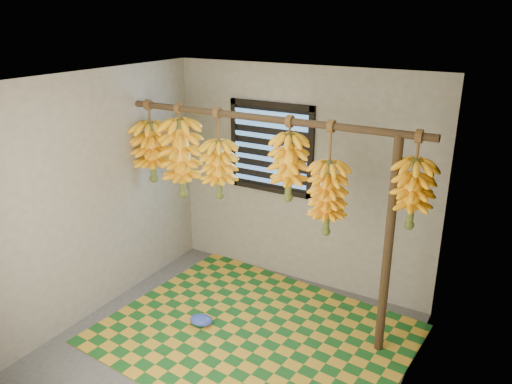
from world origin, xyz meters
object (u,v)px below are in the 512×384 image
Objects in this scene: plastic_bag at (201,320)px; banana_bunch_f at (413,194)px; banana_bunch_a at (152,152)px; banana_bunch_c at (219,169)px; banana_bunch_e at (328,198)px; woven_mat at (254,334)px; support_post at (388,250)px; banana_bunch_b at (181,158)px; banana_bunch_d at (289,167)px.

banana_bunch_f is at bearing 16.29° from plastic_bag.
banana_bunch_a is 0.96× the size of banana_bunch_c.
banana_bunch_c is 0.87× the size of banana_bunch_e.
woven_mat is 2.13m from banana_bunch_a.
banana_bunch_b is at bearing -180.00° from support_post.
banana_bunch_d is at bearing 37.92° from plastic_bag.
banana_bunch_c is 1.11× the size of banana_bunch_f.
banana_bunch_b and banana_bunch_d have the same top height.
banana_bunch_c and banana_bunch_f have the same top height.
banana_bunch_b is (-2.16, -0.00, 0.49)m from support_post.
banana_bunch_e is (-0.56, 0.00, 0.36)m from support_post.
banana_bunch_f is (1.76, 0.51, 1.48)m from plastic_bag.
banana_bunch_e is at bearing 180.00° from banana_bunch_f.
banana_bunch_b is at bearing -180.00° from banana_bunch_d.
banana_bunch_c is (0.85, 0.00, -0.06)m from banana_bunch_a.
banana_bunch_d is at bearing 69.74° from woven_mat.
banana_bunch_f reaches higher than support_post.
banana_bunch_e is at bearing 0.00° from banana_bunch_c.
banana_bunch_a and banana_bunch_b have the same top height.
plastic_bag is 1.62m from banana_bunch_b.
banana_bunch_e is (0.38, 0.00, -0.22)m from banana_bunch_d.
banana_bunch_a is 2.70m from banana_bunch_f.
woven_mat is 0.54m from plastic_bag.
banana_bunch_c is (-0.61, 0.38, 1.45)m from woven_mat.
woven_mat is 1.50m from banana_bunch_e.
banana_bunch_b is (-0.55, 0.51, 1.44)m from plastic_bag.
support_post is at bearing 0.00° from banana_bunch_e.
banana_bunch_a is 1.99m from banana_bunch_e.
woven_mat is 3.19× the size of banana_bunch_a.
plastic_bag is 0.29× the size of banana_bunch_f.
banana_bunch_d and banana_bunch_e have the same top height.
banana_bunch_a is (-1.46, 0.38, 1.50)m from woven_mat.
banana_bunch_d is 0.75× the size of banana_bunch_e.
support_post is 0.67m from banana_bunch_e.
banana_bunch_a is 1.60m from banana_bunch_d.
banana_bunch_c is at bearing 180.00° from banana_bunch_f.
banana_bunch_d is (1.21, 0.00, 0.09)m from banana_bunch_b.
support_post is 2.24× the size of banana_bunch_c.
banana_bunch_f is at bearing -0.00° from banana_bunch_a.
banana_bunch_e is at bearing 0.00° from banana_bunch_a.
plastic_bag is (-0.52, -0.13, 0.05)m from woven_mat.
banana_bunch_f reaches higher than plastic_bag.
woven_mat is at bearing -19.50° from banana_bunch_b.
banana_bunch_c is at bearing 180.00° from support_post.
support_post is 2.10× the size of banana_bunch_b.
plastic_bag reaches higher than woven_mat.
banana_bunch_a is at bearing 180.00° from banana_bunch_e.
woven_mat is 3.07× the size of banana_bunch_c.
banana_bunch_b is 1.07× the size of banana_bunch_c.
banana_bunch_f is at bearing 17.05° from woven_mat.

